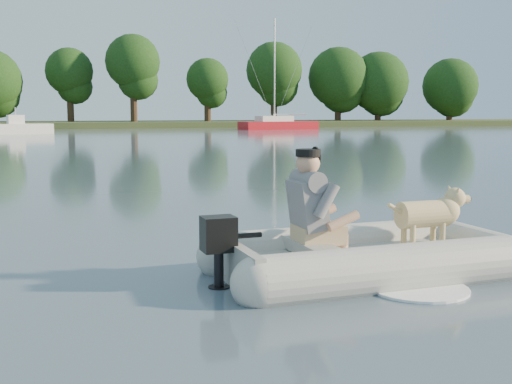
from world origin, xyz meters
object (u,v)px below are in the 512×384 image
object	(u,v)px
dog	(424,219)
sailboat	(278,125)
motorboat	(18,121)
dinghy	(373,216)
man	(310,201)

from	to	relation	value
dog	sailboat	world-z (taller)	sailboat
sailboat	motorboat	bearing A→B (deg)	-176.53
motorboat	dinghy	bearing A→B (deg)	-96.01
dinghy	motorboat	xyz separation A→B (m)	(-7.04, 44.10, 0.32)
dinghy	man	xyz separation A→B (m)	(-0.72, -0.00, 0.19)
man	motorboat	distance (m)	44.55
man	dog	bearing A→B (deg)	-0.00
man	sailboat	world-z (taller)	sailboat
dinghy	dog	xyz separation A→B (m)	(0.66, 0.10, -0.08)
man	motorboat	size ratio (longest dim) A/B	0.23
dinghy	man	world-z (taller)	man
man	dinghy	bearing A→B (deg)	-4.24
dog	motorboat	world-z (taller)	motorboat
dinghy	sailboat	world-z (taller)	sailboat
dinghy	man	distance (m)	0.75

